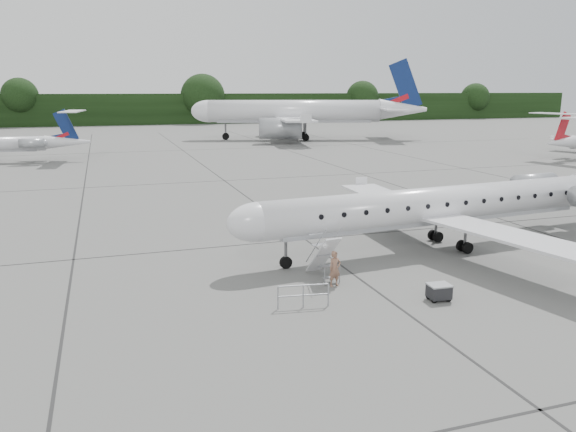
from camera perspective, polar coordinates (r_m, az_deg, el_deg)
name	(u,v)px	position (r m, az deg, el deg)	size (l,w,h in m)	color
ground	(438,266)	(30.82, 14.96, -4.93)	(320.00, 320.00, 0.00)	slate
treeline	(165,109)	(155.39, -12.41, 10.57)	(260.00, 4.00, 8.00)	black
main_regional_jet	(439,187)	(33.36, 15.08, 2.85)	(28.45, 20.48, 7.29)	silver
airstair	(323,256)	(27.64, 3.59, -4.08)	(0.85, 2.16, 2.29)	silver
passenger	(335,269)	(26.68, 4.78, -5.36)	(0.62, 0.41, 1.71)	brown
safety_railing	(303,296)	(24.18, 1.56, -8.17)	(2.20, 0.08, 1.00)	gray
baggage_cart	(439,292)	(25.87, 15.09, -7.43)	(0.93, 0.75, 0.80)	black
bg_narrowbody	(294,100)	(104.60, 0.62, 11.70)	(40.09, 28.87, 14.39)	silver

